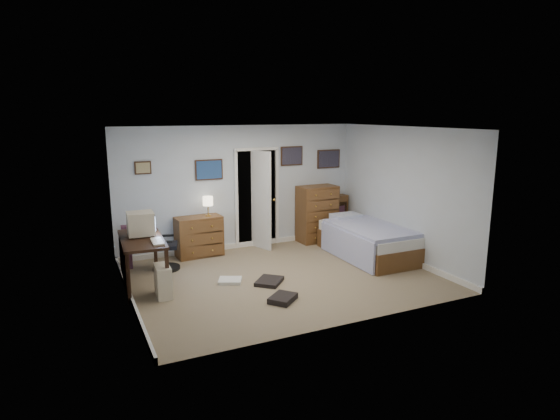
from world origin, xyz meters
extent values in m
cube|color=gray|center=(0.00, 0.00, -0.01)|extent=(5.00, 4.00, 0.02)
cube|color=black|center=(-2.20, 0.55, 0.78)|extent=(0.71, 1.42, 0.04)
cube|color=black|center=(-2.51, -0.09, 0.38)|extent=(0.06, 0.06, 0.76)
cube|color=black|center=(-1.95, -0.12, 0.38)|extent=(0.06, 0.06, 0.76)
cube|color=black|center=(-2.45, 1.21, 0.38)|extent=(0.06, 0.06, 0.76)
cube|color=black|center=(-1.89, 1.19, 0.38)|extent=(0.06, 0.06, 0.76)
cube|color=black|center=(-2.50, 0.56, 0.43)|extent=(0.09, 1.29, 0.54)
cube|color=beige|center=(-2.18, 0.70, 1.01)|extent=(0.42, 0.40, 0.36)
cube|color=#8CB2F2|center=(-1.97, 0.69, 1.01)|extent=(0.02, 0.30, 0.24)
cube|color=beige|center=(-2.18, 0.70, 0.81)|extent=(0.28, 0.28, 0.02)
cube|color=beige|center=(-2.02, 0.20, 0.82)|extent=(0.18, 0.44, 0.03)
cube|color=beige|center=(-2.00, 0.00, 0.24)|extent=(0.23, 0.46, 0.48)
cube|color=black|center=(-1.89, -0.01, 0.24)|extent=(0.02, 0.32, 0.37)
cylinder|color=black|center=(-1.70, 1.23, 0.03)|extent=(0.57, 0.57, 0.05)
cylinder|color=black|center=(-1.70, 1.23, 0.22)|extent=(0.07, 0.07, 0.36)
cube|color=black|center=(-1.70, 1.23, 0.44)|extent=(0.48, 0.48, 0.07)
cube|color=black|center=(-1.89, 1.28, 0.72)|extent=(0.15, 0.36, 0.49)
cube|color=black|center=(-1.76, 1.02, 0.57)|extent=(0.27, 0.11, 0.04)
cube|color=black|center=(-1.64, 1.43, 0.57)|extent=(0.27, 0.11, 0.04)
cube|color=maroon|center=(-2.32, 1.59, 0.39)|extent=(0.17, 0.17, 0.78)
cube|color=brown|center=(-0.95, 1.77, 0.39)|extent=(0.90, 0.49, 0.78)
cylinder|color=gold|center=(-0.75, 1.77, 0.79)|extent=(0.12, 0.12, 0.02)
cylinder|color=gold|center=(-0.75, 1.77, 0.91)|extent=(0.02, 0.02, 0.23)
cylinder|color=beige|center=(-0.75, 1.77, 1.07)|extent=(0.21, 0.21, 0.18)
cube|color=black|center=(0.35, 2.30, 1.00)|extent=(0.90, 0.60, 2.00)
cube|color=white|center=(-0.10, 1.97, 1.00)|extent=(0.06, 0.05, 2.00)
cube|color=white|center=(0.80, 1.97, 1.00)|extent=(0.06, 0.05, 2.00)
cube|color=white|center=(0.35, 1.97, 2.02)|extent=(0.96, 0.05, 0.06)
cube|color=white|center=(0.31, 1.86, 1.00)|extent=(0.31, 0.77, 2.00)
sphere|color=gold|center=(0.62, 1.71, 1.00)|extent=(0.06, 0.06, 0.06)
cube|color=brown|center=(1.66, 1.75, 0.60)|extent=(0.84, 0.52, 1.21)
cube|color=brown|center=(1.94, 1.88, 0.47)|extent=(1.07, 0.33, 0.94)
cube|color=black|center=(1.94, 1.80, 0.65)|extent=(0.97, 0.17, 0.31)
cube|color=maroon|center=(1.94, 1.80, 0.61)|extent=(0.85, 0.18, 0.23)
cube|color=brown|center=(2.00, 0.37, 0.18)|extent=(1.05, 2.09, 0.37)
cube|color=white|center=(2.00, 0.37, 0.46)|extent=(1.01, 2.05, 0.19)
cube|color=#646CBB|center=(2.00, 0.27, 0.57)|extent=(1.11, 1.78, 0.10)
cube|color=#646CBB|center=(1.45, 0.27, 0.29)|extent=(0.05, 1.78, 0.56)
cube|color=#8195CE|center=(2.00, 1.16, 0.62)|extent=(0.58, 0.40, 0.14)
cube|color=#331E11|center=(-1.90, 1.98, 1.75)|extent=(0.30, 0.03, 0.24)
cube|color=#7F6145|center=(-1.90, 1.96, 1.75)|extent=(0.25, 0.01, 0.19)
cube|color=#331E11|center=(-0.65, 1.98, 1.65)|extent=(0.55, 0.03, 0.40)
cube|color=#0C5156|center=(-0.65, 1.96, 1.65)|extent=(0.50, 0.01, 0.35)
cube|color=#331E11|center=(1.15, 1.98, 1.85)|extent=(0.50, 0.03, 0.40)
cube|color=black|center=(1.15, 1.96, 1.85)|extent=(0.45, 0.01, 0.35)
cube|color=#331E11|center=(2.05, 1.98, 1.75)|extent=(0.55, 0.03, 0.40)
cube|color=black|center=(2.05, 1.96, 1.75)|extent=(0.50, 0.01, 0.35)
cube|color=black|center=(-0.32, -0.18, 0.03)|extent=(0.59, 0.60, 0.06)
cube|color=black|center=(-0.44, -0.95, 0.04)|extent=(0.53, 0.51, 0.08)
cube|color=silver|center=(-0.89, 0.14, 0.03)|extent=(0.47, 0.44, 0.05)
camera|label=1|loc=(-3.22, -6.84, 2.75)|focal=30.00mm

